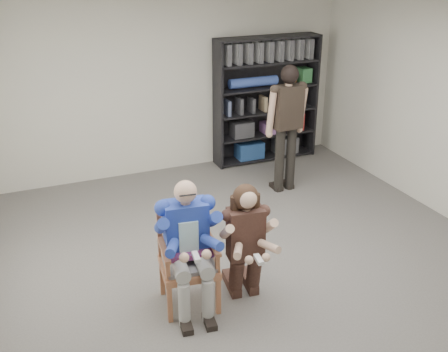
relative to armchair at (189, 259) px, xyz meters
name	(u,v)px	position (x,y,z in m)	size (l,w,h in m)	color
room_shell	(265,163)	(0.88, 0.09, 0.87)	(6.00, 7.00, 2.80)	silver
floor	(261,279)	(0.88, 0.09, -0.53)	(6.00, 7.00, 0.01)	#625E5A
armchair	(189,259)	(0.00, 0.00, 0.00)	(0.62, 0.60, 1.06)	#A7613D
seated_man	(188,246)	(0.00, 0.00, 0.16)	(0.60, 0.83, 1.38)	#204795
kneeling_woman	(246,245)	(0.58, -0.12, 0.10)	(0.53, 0.85, 1.27)	#321E19
bookshelf	(266,100)	(2.58, 3.37, 0.52)	(1.80, 0.38, 2.10)	black
standing_man	(287,130)	(2.26, 2.10, 0.41)	(0.58, 0.32, 1.89)	#2B231C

